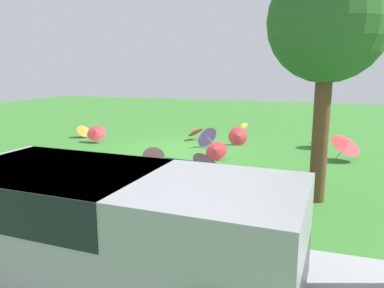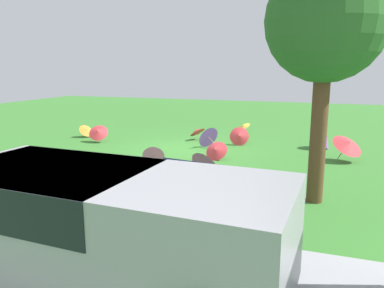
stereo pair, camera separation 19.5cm
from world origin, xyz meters
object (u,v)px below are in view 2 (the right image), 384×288
at_px(parasol_pink_0, 154,155).
at_px(parasol_red_2, 348,144).
at_px(parasol_purple_2, 207,136).
at_px(parasol_orange_2, 87,130).
at_px(van_dark, 99,218).
at_px(parasol_red_0, 98,132).
at_px(parasol_red_1, 216,150).
at_px(parasol_blue_0, 160,171).
at_px(park_bench, 198,180).
at_px(parasol_red_4, 239,136).
at_px(parasol_pink_1, 207,164).
at_px(parasol_red_3, 197,131).
at_px(shade_tree, 326,24).
at_px(parasol_purple_1, 325,137).
at_px(parasol_yellow_0, 243,126).
at_px(parasol_pink_3, 24,154).

bearing_deg(parasol_pink_0, parasol_red_2, -155.90).
distance_m(parasol_purple_2, parasol_orange_2, 5.26).
bearing_deg(van_dark, parasol_red_0, -56.61).
distance_m(parasol_pink_0, parasol_red_1, 2.02).
height_order(parasol_blue_0, parasol_red_2, parasol_red_2).
distance_m(park_bench, parasol_purple_2, 5.67).
bearing_deg(parasol_red_4, van_dark, 91.70).
bearing_deg(van_dark, parasol_orange_2, -54.24).
bearing_deg(parasol_pink_1, van_dark, 91.06).
height_order(van_dark, parasol_red_3, van_dark).
bearing_deg(parasol_pink_0, shade_tree, 160.86).
height_order(parasol_purple_1, parasol_orange_2, parasol_purple_1).
bearing_deg(parasol_red_0, parasol_red_1, 167.33).
xyz_separation_m(van_dark, parasol_purple_2, (1.29, -8.88, -0.52)).
bearing_deg(parasol_pink_0, parasol_purple_1, -138.03).
xyz_separation_m(parasol_purple_1, parasol_red_2, (-0.67, 1.81, 0.15)).
xyz_separation_m(park_bench, parasol_pink_1, (0.30, -1.62, -0.05)).
height_order(parasol_pink_1, parasol_red_3, parasol_pink_1).
bearing_deg(park_bench, parasol_pink_0, -47.81).
xyz_separation_m(parasol_red_2, parasol_red_4, (3.65, -1.37, -0.20)).
distance_m(parasol_pink_1, parasol_purple_2, 4.03).
bearing_deg(parasol_pink_1, parasol_red_1, -79.79).
height_order(parasol_yellow_0, parasol_orange_2, parasol_yellow_0).
relative_size(shade_tree, parasol_orange_2, 7.02).
bearing_deg(parasol_yellow_0, parasol_purple_1, 150.92).
distance_m(parasol_red_1, parasol_yellow_0, 4.70).
height_order(park_bench, parasol_red_3, park_bench).
height_order(parasol_blue_0, parasol_pink_1, parasol_pink_1).
height_order(parasol_pink_0, parasol_purple_2, parasol_purple_2).
height_order(van_dark, parasol_blue_0, van_dark).
height_order(parasol_purple_1, parasol_red_4, parasol_purple_1).
distance_m(parasol_blue_0, parasol_pink_1, 1.23).
bearing_deg(parasol_purple_2, parasol_orange_2, -2.29).
height_order(van_dark, parasol_pink_3, van_dark).
bearing_deg(parasol_red_3, parasol_pink_1, 111.73).
relative_size(parasol_red_2, parasol_red_4, 1.64).
xyz_separation_m(parasol_pink_1, parasol_red_3, (2.00, -5.03, -0.05)).
xyz_separation_m(shade_tree, parasol_pink_0, (4.54, -1.57, -3.34)).
bearing_deg(parasol_yellow_0, parasol_red_0, 36.38).
bearing_deg(parasol_pink_1, parasol_orange_2, -32.18).
relative_size(parasol_pink_0, parasol_red_4, 0.94).
relative_size(parasol_pink_0, parasol_pink_3, 0.90).
height_order(parasol_blue_0, parasol_red_4, parasol_red_4).
distance_m(van_dark, parasol_red_2, 8.89).
distance_m(parasol_pink_0, parasol_yellow_0, 6.20).
bearing_deg(parasol_red_2, parasol_red_1, 15.06).
bearing_deg(parasol_pink_0, parasol_yellow_0, -102.62).
height_order(parasol_red_2, parasol_purple_2, parasol_red_2).
xyz_separation_m(parasol_yellow_0, parasol_red_3, (1.48, 1.82, -0.01)).
relative_size(van_dark, parasol_orange_2, 6.69).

